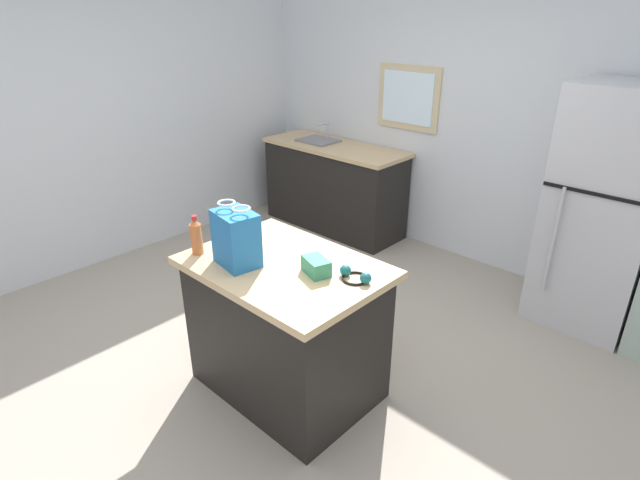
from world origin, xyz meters
name	(u,v)px	position (x,y,z in m)	size (l,w,h in m)	color
ground	(298,360)	(0.00, 0.00, 0.00)	(6.01, 6.01, 0.00)	#9E9384
back_wall	(478,119)	(-0.01, 2.29, 1.32)	(5.01, 0.13, 2.64)	silver
left_wall	(98,119)	(-2.50, 0.00, 1.32)	(0.10, 4.59, 2.64)	silver
kitchen_island	(286,328)	(0.14, -0.22, 0.45)	(1.14, 0.82, 0.89)	black
refrigerator	(603,211)	(1.23, 1.90, 0.89)	(0.70, 0.68, 1.79)	#B7B7BC
sink_counter	(334,186)	(-1.40, 1.93, 0.47)	(1.60, 0.60, 1.10)	black
shopping_bag	(236,238)	(-0.06, -0.40, 1.05)	(0.28, 0.23, 0.36)	#236BAD
small_box	(316,266)	(0.35, -0.18, 0.93)	(0.17, 0.11, 0.09)	#388E66
bottle	(196,237)	(-0.34, -0.48, 1.00)	(0.07, 0.07, 0.24)	#C66633
ear_defenders	(355,276)	(0.55, -0.09, 0.91)	(0.20, 0.16, 0.06)	black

